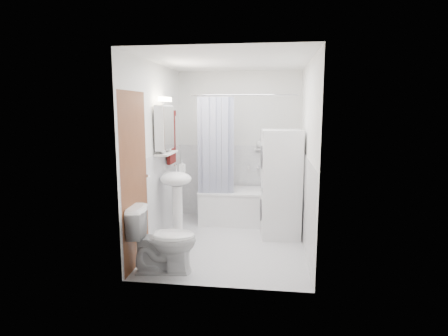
# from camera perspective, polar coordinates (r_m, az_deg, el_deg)

# --- Properties ---
(floor) EXTENTS (2.60, 2.60, 0.00)m
(floor) POSITION_cam_1_polar(r_m,az_deg,el_deg) (5.21, 0.87, -11.24)
(floor) COLOR silver
(floor) RESTS_ON ground
(room_walls) EXTENTS (2.60, 2.60, 2.60)m
(room_walls) POSITION_cam_1_polar(r_m,az_deg,el_deg) (4.89, 0.92, 5.31)
(room_walls) COLOR silver
(room_walls) RESTS_ON ground
(wainscot) EXTENTS (1.98, 2.58, 2.58)m
(wainscot) POSITION_cam_1_polar(r_m,az_deg,el_deg) (5.31, 1.25, -4.06)
(wainscot) COLOR white
(wainscot) RESTS_ON ground
(door) EXTENTS (0.05, 2.00, 2.00)m
(door) POSITION_cam_1_polar(r_m,az_deg,el_deg) (4.63, -11.66, -1.18)
(door) COLOR brown
(door) RESTS_ON ground
(bathtub) EXTENTS (1.39, 0.66, 0.53)m
(bathtub) POSITION_cam_1_polar(r_m,az_deg,el_deg) (5.98, 3.04, -5.60)
(bathtub) COLOR white
(bathtub) RESTS_ON ground
(tub_spout) EXTENTS (0.04, 0.12, 0.04)m
(tub_spout) POSITION_cam_1_polar(r_m,az_deg,el_deg) (6.18, 5.17, 0.16)
(tub_spout) COLOR silver
(tub_spout) RESTS_ON room_walls
(curtain_rod) EXTENTS (1.57, 0.02, 0.02)m
(curtain_rod) POSITION_cam_1_polar(r_m,az_deg,el_deg) (5.52, 2.98, 11.07)
(curtain_rod) COLOR silver
(curtain_rod) RESTS_ON room_walls
(shower_curtain) EXTENTS (0.55, 0.02, 1.45)m
(shower_curtain) POSITION_cam_1_polar(r_m,az_deg,el_deg) (5.59, -1.27, 3.36)
(shower_curtain) COLOR #141B46
(shower_curtain) RESTS_ON curtain_rod
(sink) EXTENTS (0.44, 0.37, 1.04)m
(sink) POSITION_cam_1_polar(r_m,az_deg,el_deg) (5.21, -7.30, -3.24)
(sink) COLOR white
(sink) RESTS_ON ground
(medicine_cabinet) EXTENTS (0.13, 0.50, 0.71)m
(medicine_cabinet) POSITION_cam_1_polar(r_m,az_deg,el_deg) (5.17, -9.03, 6.27)
(medicine_cabinet) COLOR white
(medicine_cabinet) RESTS_ON room_walls
(shelf) EXTENTS (0.18, 0.54, 0.02)m
(shelf) POSITION_cam_1_polar(r_m,az_deg,el_deg) (5.19, -8.77, 2.25)
(shelf) COLOR silver
(shelf) RESTS_ON room_walls
(shower_caddy) EXTENTS (0.22, 0.06, 0.02)m
(shower_caddy) POSITION_cam_1_polar(r_m,az_deg,el_deg) (6.13, 5.68, 2.89)
(shower_caddy) COLOR silver
(shower_caddy) RESTS_ON room_walls
(towel) EXTENTS (0.07, 0.33, 0.80)m
(towel) POSITION_cam_1_polar(r_m,az_deg,el_deg) (5.61, -8.06, 4.81)
(towel) COLOR #5C1B16
(towel) RESTS_ON room_walls
(washer_dryer) EXTENTS (0.58, 0.58, 1.52)m
(washer_dryer) POSITION_cam_1_polar(r_m,az_deg,el_deg) (5.32, 8.61, -2.40)
(washer_dryer) COLOR white
(washer_dryer) RESTS_ON ground
(toilet) EXTENTS (0.79, 0.50, 0.73)m
(toilet) POSITION_cam_1_polar(r_m,az_deg,el_deg) (4.28, -9.28, -10.75)
(toilet) COLOR white
(toilet) RESTS_ON ground
(soap_pump) EXTENTS (0.08, 0.17, 0.08)m
(soap_pump) POSITION_cam_1_polar(r_m,az_deg,el_deg) (5.33, -6.40, -0.25)
(soap_pump) COLOR gray
(soap_pump) RESTS_ON sink
(shelf_bottle) EXTENTS (0.07, 0.18, 0.07)m
(shelf_bottle) POSITION_cam_1_polar(r_m,az_deg,el_deg) (5.05, -9.26, 2.58)
(shelf_bottle) COLOR gray
(shelf_bottle) RESTS_ON shelf
(shelf_cup) EXTENTS (0.10, 0.09, 0.10)m
(shelf_cup) POSITION_cam_1_polar(r_m,az_deg,el_deg) (5.30, -8.43, 3.08)
(shelf_cup) COLOR gray
(shelf_cup) RESTS_ON shelf
(shampoo_a) EXTENTS (0.13, 0.17, 0.13)m
(shampoo_a) POSITION_cam_1_polar(r_m,az_deg,el_deg) (6.12, 5.50, 3.60)
(shampoo_a) COLOR gray
(shampoo_a) RESTS_ON shower_caddy
(shampoo_b) EXTENTS (0.08, 0.21, 0.08)m
(shampoo_b) POSITION_cam_1_polar(r_m,az_deg,el_deg) (6.12, 6.62, 3.34)
(shampoo_b) COLOR #274A9F
(shampoo_b) RESTS_ON shower_caddy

